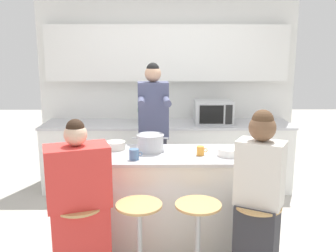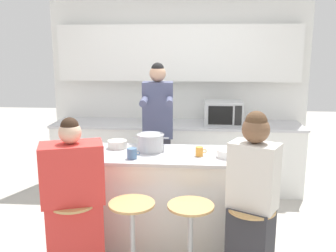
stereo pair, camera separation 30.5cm
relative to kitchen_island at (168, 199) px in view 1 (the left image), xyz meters
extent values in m
plane|color=#B2ADA3|center=(0.00, 0.00, -0.47)|extent=(16.00, 16.00, 0.00)
cube|color=silver|center=(0.00, 1.88, 0.88)|extent=(3.56, 0.06, 2.70)
cube|color=white|center=(0.00, 1.77, 1.36)|extent=(3.28, 0.16, 0.75)
cube|color=white|center=(0.00, 1.52, -0.03)|extent=(3.28, 0.64, 0.88)
cube|color=#BCBCC1|center=(0.00, 1.52, 0.42)|extent=(3.31, 0.67, 0.03)
cube|color=black|center=(0.00, 0.00, -0.44)|extent=(1.65, 0.56, 0.06)
cube|color=white|center=(0.00, 0.00, 0.01)|extent=(1.73, 0.64, 0.84)
cube|color=#BCBCC1|center=(0.00, 0.00, 0.44)|extent=(1.77, 0.68, 0.03)
cylinder|color=#B7BABC|center=(-0.71, -0.65, -0.13)|extent=(0.04, 0.04, 0.65)
cylinder|color=tan|center=(-0.71, -0.65, 0.21)|extent=(0.37, 0.37, 0.02)
cylinder|color=#B7BABC|center=(-0.24, -0.62, -0.13)|extent=(0.04, 0.04, 0.65)
cylinder|color=tan|center=(-0.24, -0.62, 0.21)|extent=(0.37, 0.37, 0.02)
cylinder|color=#B7BABC|center=(0.24, -0.62, -0.13)|extent=(0.04, 0.04, 0.65)
cylinder|color=tan|center=(0.24, -0.62, 0.21)|extent=(0.37, 0.37, 0.02)
cylinder|color=#B7BABC|center=(0.71, -0.64, -0.13)|extent=(0.04, 0.04, 0.65)
cylinder|color=tan|center=(0.71, -0.64, 0.21)|extent=(0.37, 0.37, 0.02)
cube|color=#383842|center=(-0.16, 0.64, -0.01)|extent=(0.29, 0.24, 0.93)
cube|color=#474C6B|center=(-0.16, 0.64, 0.76)|extent=(0.34, 0.24, 0.61)
cylinder|color=#474C6B|center=(-0.27, 0.35, 0.90)|extent=(0.09, 0.34, 0.07)
cylinder|color=#474C6B|center=(-0.01, 0.37, 0.90)|extent=(0.09, 0.34, 0.07)
sphere|color=tan|center=(-0.16, 0.64, 1.16)|extent=(0.19, 0.19, 0.18)
sphere|color=black|center=(-0.16, 0.64, 1.21)|extent=(0.15, 0.15, 0.14)
cube|color=red|center=(-0.71, -0.63, -0.12)|extent=(0.51, 0.40, 0.69)
cube|color=red|center=(-0.71, -0.63, 0.46)|extent=(0.55, 0.43, 0.48)
sphere|color=#DBB293|center=(-0.71, -0.63, 0.79)|extent=(0.23, 0.23, 0.18)
sphere|color=black|center=(-0.71, -0.63, 0.84)|extent=(0.18, 0.18, 0.14)
cube|color=#333338|center=(0.71, -0.63, -0.12)|extent=(0.41, 0.38, 0.69)
cube|color=silver|center=(0.71, -0.63, 0.48)|extent=(0.42, 0.36, 0.52)
sphere|color=brown|center=(0.71, -0.63, 0.84)|extent=(0.28, 0.28, 0.21)
sphere|color=#513823|center=(0.71, -0.63, 0.90)|extent=(0.23, 0.23, 0.17)
cylinder|color=#B7BABC|center=(-0.17, 0.07, 0.54)|extent=(0.25, 0.25, 0.16)
cylinder|color=#B7BABC|center=(-0.17, 0.07, 0.62)|extent=(0.26, 0.26, 0.01)
cylinder|color=#B7BABC|center=(-0.32, 0.07, 0.59)|extent=(0.05, 0.01, 0.01)
cylinder|color=#B7BABC|center=(-0.02, 0.07, 0.59)|extent=(0.05, 0.01, 0.01)
cylinder|color=silver|center=(-0.51, 0.15, 0.50)|extent=(0.19, 0.19, 0.08)
cylinder|color=white|center=(0.56, -0.07, 0.49)|extent=(0.21, 0.21, 0.07)
cylinder|color=orange|center=(0.30, -0.06, 0.50)|extent=(0.07, 0.07, 0.09)
torus|color=orange|center=(0.35, -0.06, 0.50)|extent=(0.04, 0.01, 0.04)
cylinder|color=#4C7099|center=(-0.30, -0.19, 0.50)|extent=(0.09, 0.09, 0.10)
torus|color=#4C7099|center=(-0.25, -0.19, 0.51)|extent=(0.04, 0.01, 0.04)
cube|color=#7A428E|center=(-0.65, -0.24, 0.54)|extent=(0.08, 0.08, 0.16)
cylinder|color=white|center=(-0.65, -0.24, 0.62)|extent=(0.04, 0.04, 0.02)
cube|color=#B2B5B7|center=(0.61, 1.48, 0.59)|extent=(0.49, 0.36, 0.31)
cube|color=black|center=(0.57, 1.29, 0.59)|extent=(0.31, 0.01, 0.24)
cube|color=black|center=(0.79, 1.29, 0.59)|extent=(0.09, 0.01, 0.25)
cylinder|color=beige|center=(-0.28, 1.52, 0.48)|extent=(0.14, 0.14, 0.08)
sphere|color=#387538|center=(-0.28, 1.52, 0.62)|extent=(0.23, 0.23, 0.23)
camera|label=1|loc=(-0.03, -3.40, 1.45)|focal=40.00mm
camera|label=2|loc=(0.28, -3.38, 1.45)|focal=40.00mm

